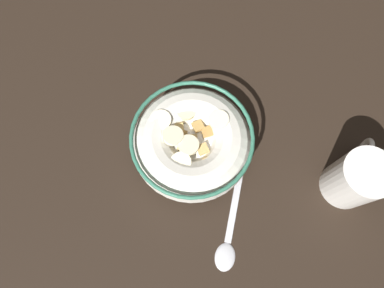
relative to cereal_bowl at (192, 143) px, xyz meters
The scene contains 4 objects.
ground_plane 4.49cm from the cereal_bowl, 109.05° to the right, with size 120.33×120.33×2.00cm, color black.
cereal_bowl is the anchor object (origin of this frame).
spoon 15.47cm from the cereal_bowl, 135.83° to the right, with size 15.40×4.97×0.80cm.
coffee_mug 24.16cm from the cereal_bowl, 79.93° to the right, with size 10.22×7.24×9.20cm.
Camera 1 is at (-15.38, -6.74, 53.80)cm, focal length 32.92 mm.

